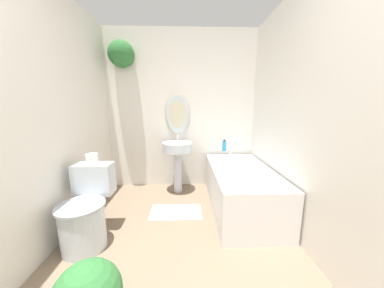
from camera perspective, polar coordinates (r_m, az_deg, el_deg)
The scene contains 9 objects.
wall_back at distance 3.04m, azimuth -5.17°, elevation 11.51°, with size 2.37×0.36×2.40m.
wall_left at distance 2.07m, azimuth -38.37°, elevation 6.76°, with size 0.06×2.83×2.40m.
wall_right at distance 1.99m, azimuth 31.58°, elevation 7.42°, with size 0.06×2.83×2.40m.
toilet at distance 2.13m, azimuth -28.87°, elevation -17.36°, with size 0.41×0.58×0.71m.
pedestal_sink at distance 2.84m, azimuth -4.30°, elevation -2.90°, with size 0.44×0.44×0.86m.
bathtub at distance 2.55m, azimuth 14.13°, elevation -12.29°, with size 0.71×1.44×0.60m.
shampoo_bottle at distance 2.99m, azimuth 9.55°, elevation -0.52°, with size 0.06×0.06×0.17m.
bath_mat at distance 2.48m, azimuth -4.79°, elevation -19.54°, with size 0.61×0.35×0.02m.
toilet_paper_roll at distance 2.15m, azimuth -27.51°, elevation -3.90°, with size 0.11×0.11×0.10m.
Camera 1 is at (0.07, -0.31, 1.27)m, focal length 18.00 mm.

